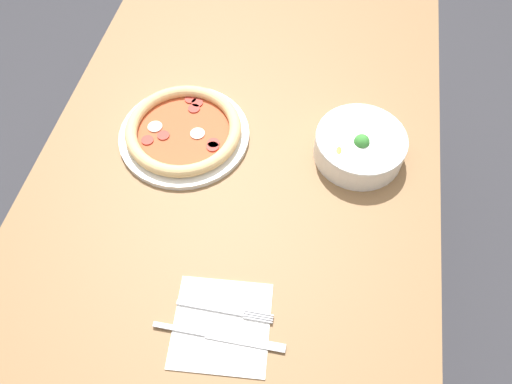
% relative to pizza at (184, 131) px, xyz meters
% --- Properties ---
extents(ground_plane, '(8.00, 8.00, 0.00)m').
position_rel_pizza_xyz_m(ground_plane, '(-0.02, 0.13, -0.75)').
color(ground_plane, '#333338').
extents(dining_table, '(1.35, 0.84, 0.74)m').
position_rel_pizza_xyz_m(dining_table, '(-0.02, 0.13, -0.12)').
color(dining_table, olive).
rests_on(dining_table, ground_plane).
extents(pizza, '(0.28, 0.28, 0.04)m').
position_rel_pizza_xyz_m(pizza, '(0.00, 0.00, 0.00)').
color(pizza, white).
rests_on(pizza, dining_table).
extents(bowl, '(0.19, 0.19, 0.07)m').
position_rel_pizza_xyz_m(bowl, '(-0.02, 0.37, 0.02)').
color(bowl, white).
rests_on(bowl, dining_table).
extents(napkin, '(0.18, 0.18, 0.00)m').
position_rel_pizza_xyz_m(napkin, '(0.39, 0.17, -0.02)').
color(napkin, white).
rests_on(napkin, dining_table).
extents(fork, '(0.02, 0.17, 0.00)m').
position_rel_pizza_xyz_m(fork, '(0.37, 0.17, -0.01)').
color(fork, silver).
rests_on(fork, napkin).
extents(knife, '(0.02, 0.23, 0.01)m').
position_rel_pizza_xyz_m(knife, '(0.41, 0.16, -0.01)').
color(knife, silver).
rests_on(knife, napkin).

